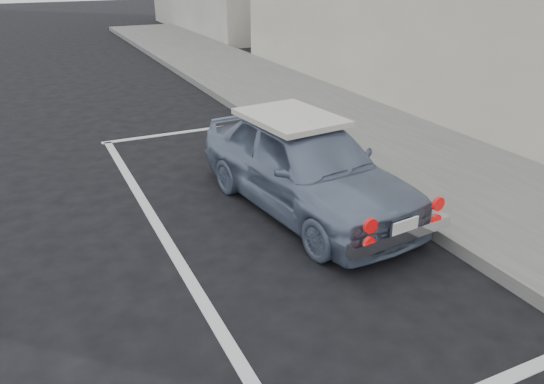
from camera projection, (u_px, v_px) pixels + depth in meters
The scene contains 6 objects.
ground at pixel (374, 371), 4.07m from camera, with size 80.00×80.00×0.00m, color black.
sidewalk at pixel (486, 193), 6.95m from camera, with size 2.80×40.00×0.15m, color slate.
pline_front at pixel (186, 132), 9.63m from camera, with size 3.00×0.12×0.01m, color silver.
pline_side at pixel (159, 229), 6.19m from camera, with size 0.12×7.00×0.01m, color silver.
retro_coupe at pixel (305, 164), 6.48m from camera, with size 1.75×3.56×1.17m.
cat at pixel (379, 248), 5.57m from camera, with size 0.20×0.45×0.24m.
Camera 1 is at (-2.07, -2.52, 2.91)m, focal length 35.00 mm.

